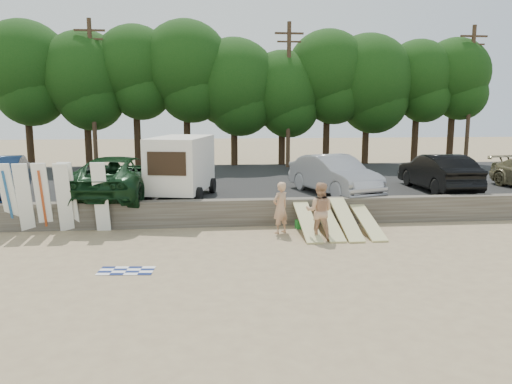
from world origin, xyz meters
The scene contains 24 objects.
ground centered at (0.00, 0.00, 0.00)m, with size 120.00×120.00×0.00m, color tan.
seawall centered at (0.00, 3.00, 0.50)m, with size 44.00×0.50×1.00m, color #6B6356.
parking_lot centered at (0.00, 10.50, 0.35)m, with size 44.00×14.50×0.70m, color #282828.
treeline centered at (-1.03, 17.55, 6.56)m, with size 33.14×6.06×9.32m.
utility_poles centered at (2.00, 16.00, 5.43)m, with size 25.80×0.26×9.00m.
box_trailer centered at (-4.29, 5.37, 2.13)m, with size 2.97×4.35×2.55m.
car_1 centered at (-6.87, 5.40, 1.59)m, with size 2.95×6.39×1.78m, color black.
car_2 centered at (2.31, 5.59, 1.55)m, with size 1.80×5.16×1.70m, color #9B9A9F.
car_3 centered at (7.26, 5.99, 1.54)m, with size 1.78×5.10×1.68m, color black.
surfboard_upright_0 centered at (-10.24, 2.63, 1.27)m, with size 0.50×0.06×2.60m, color white.
surfboard_upright_1 centered at (-9.67, 2.50, 1.27)m, with size 0.50×0.06×2.60m, color white.
surfboard_upright_2 centered at (-9.06, 2.56, 1.27)m, with size 0.50×0.06×2.60m, color white.
surfboard_upright_3 centered at (-8.30, 2.46, 1.27)m, with size 0.50×0.06×2.60m, color white.
surfboard_upright_4 centered at (-8.16, 2.61, 1.28)m, with size 0.50×0.06×2.60m, color white.
surfboard_upright_5 centered at (-7.01, 2.40, 1.28)m, with size 0.50×0.06×2.60m, color white.
surfboard_low_0 centered at (0.27, 1.44, 0.48)m, with size 0.56×3.00×0.07m, color #D1C884.
surfboard_low_1 centered at (1.07, 1.50, 0.43)m, with size 0.56×3.00×0.07m, color #D1C884.
surfboard_low_2 centered at (1.69, 1.41, 0.52)m, with size 0.56×3.00×0.07m, color #D1C884.
surfboard_low_3 centered at (2.49, 1.47, 0.41)m, with size 0.56×3.00×0.07m, color #D1C884.
beachgoer_a centered at (-0.65, 1.64, 0.92)m, with size 0.67×0.44×1.85m, color tan.
beachgoer_b centered at (0.54, 0.65, 0.98)m, with size 0.95×0.74×1.96m, color tan.
cooler centered at (0.23, 2.26, 0.16)m, with size 0.38×0.30×0.32m, color green.
gear_bag centered at (2.00, 2.40, 0.11)m, with size 0.30×0.25×0.22m, color orange.
beach_towel centered at (-5.49, -2.14, 0.01)m, with size 1.50×1.50×0.00m, color white.
Camera 1 is at (-3.27, -15.56, 4.39)m, focal length 35.00 mm.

